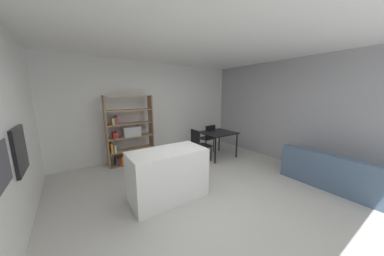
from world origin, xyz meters
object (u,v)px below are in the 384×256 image
(sofa, at_px, (335,175))
(built_in_oven, at_px, (20,150))
(dining_table, at_px, (218,135))
(open_bookshelf, at_px, (128,133))
(dining_chair_far, at_px, (208,136))
(dining_chair_island_side, at_px, (199,143))
(kitchen_island, at_px, (168,174))

(sofa, bearing_deg, built_in_oven, 68.30)
(built_in_oven, height_order, dining_table, built_in_oven)
(built_in_oven, bearing_deg, dining_table, 9.93)
(open_bookshelf, distance_m, dining_table, 2.56)
(dining_chair_far, height_order, dining_chair_island_side, same)
(kitchen_island, height_order, dining_chair_island_side, dining_chair_island_side)
(kitchen_island, distance_m, dining_chair_island_side, 1.89)
(kitchen_island, height_order, dining_chair_far, dining_chair_far)
(dining_table, height_order, sofa, dining_table)
(dining_chair_far, bearing_deg, built_in_oven, 9.00)
(dining_chair_island_side, bearing_deg, dining_chair_far, -55.26)
(dining_chair_far, xyz_separation_m, dining_chair_island_side, (-0.72, -0.46, -0.01))
(kitchen_island, xyz_separation_m, open_bookshelf, (-0.13, 2.11, 0.40))
(built_in_oven, height_order, open_bookshelf, open_bookshelf)
(dining_table, bearing_deg, open_bookshelf, 157.26)
(built_in_oven, xyz_separation_m, dining_chair_far, (4.19, 1.20, -0.61))
(built_in_oven, xyz_separation_m, dining_table, (4.17, 0.73, -0.48))
(kitchen_island, relative_size, dining_chair_far, 1.48)
(built_in_oven, xyz_separation_m, kitchen_island, (1.95, -0.39, -0.71))
(kitchen_island, bearing_deg, built_in_oven, 168.71)
(built_in_oven, height_order, kitchen_island, built_in_oven)
(dining_chair_far, distance_m, sofa, 3.27)
(kitchen_island, height_order, sofa, kitchen_island)
(open_bookshelf, bearing_deg, dining_chair_island_side, -30.80)
(dining_chair_far, relative_size, dining_chair_island_side, 1.00)
(open_bookshelf, distance_m, sofa, 4.87)
(dining_chair_far, height_order, sofa, dining_chair_far)
(kitchen_island, xyz_separation_m, dining_table, (2.22, 1.12, 0.23))
(kitchen_island, bearing_deg, sofa, -27.80)
(dining_table, height_order, dining_chair_far, dining_chair_far)
(kitchen_island, height_order, dining_table, kitchen_island)
(dining_table, relative_size, dining_chair_island_side, 1.06)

